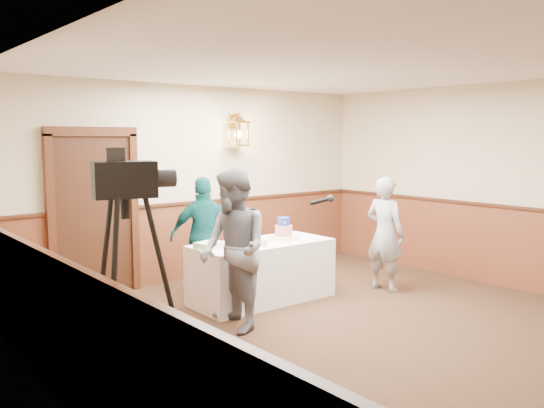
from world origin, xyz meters
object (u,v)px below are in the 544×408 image
at_px(display_table, 262,271).
at_px(baker, 385,234).
at_px(sheet_cake_yellow, 249,242).
at_px(sheet_cake_green, 209,245).
at_px(tiered_cake, 284,231).
at_px(tv_camera_rig, 128,296).
at_px(interviewer, 234,250).
at_px(assistant_p, 205,236).

relative_size(display_table, baker, 1.17).
bearing_deg(display_table, sheet_cake_yellow, -163.17).
bearing_deg(sheet_cake_green, tiered_cake, -7.54).
bearing_deg(sheet_cake_green, tv_camera_rig, -137.46).
height_order(display_table, baker, baker).
relative_size(sheet_cake_green, interviewer, 0.18).
xyz_separation_m(tiered_cake, tv_camera_rig, (-2.83, -1.51, -0.02)).
bearing_deg(sheet_cake_green, sheet_cake_yellow, -19.74).
height_order(display_table, tv_camera_rig, tv_camera_rig).
height_order(baker, tv_camera_rig, tv_camera_rig).
distance_m(sheet_cake_green, baker, 2.43).
bearing_deg(baker, tiered_cake, 58.98).
relative_size(sheet_cake_yellow, sheet_cake_green, 1.20).
bearing_deg(sheet_cake_green, assistant_p, 62.11).
relative_size(display_table, sheet_cake_green, 5.90).
height_order(interviewer, assistant_p, interviewer).
bearing_deg(assistant_p, tiered_cake, 154.92).
height_order(sheet_cake_green, baker, baker).
bearing_deg(tiered_cake, interviewer, -152.58).
relative_size(sheet_cake_yellow, interviewer, 0.21).
distance_m(sheet_cake_yellow, interviewer, 0.90).
distance_m(sheet_cake_yellow, assistant_p, 0.83).
distance_m(display_table, sheet_cake_yellow, 0.49).
bearing_deg(sheet_cake_green, interviewer, -103.88).
distance_m(sheet_cake_green, assistant_p, 0.74).
bearing_deg(display_table, interviewer, -143.18).
relative_size(interviewer, assistant_p, 1.12).
bearing_deg(assistant_p, interviewer, 93.24).
xyz_separation_m(sheet_cake_yellow, interviewer, (-0.66, -0.61, 0.08)).
bearing_deg(sheet_cake_green, baker, -17.14).
xyz_separation_m(sheet_cake_yellow, assistant_p, (-0.12, 0.82, -0.01)).
distance_m(tiered_cake, interviewer, 1.38).
distance_m(interviewer, assistant_p, 1.53).
bearing_deg(tiered_cake, baker, -24.22).
bearing_deg(sheet_cake_yellow, interviewer, -137.35).
relative_size(sheet_cake_green, tv_camera_rig, 0.16).
distance_m(display_table, sheet_cake_green, 0.83).
bearing_deg(display_table, assistant_p, 116.69).
xyz_separation_m(display_table, assistant_p, (-0.37, 0.74, 0.40)).
bearing_deg(baker, tv_camera_rig, 95.92).
bearing_deg(baker, display_table, 61.86).
xyz_separation_m(sheet_cake_green, baker, (2.32, -0.72, -0.02)).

